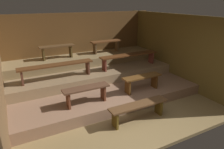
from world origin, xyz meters
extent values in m
cube|color=olive|center=(0.00, 2.20, -0.04)|extent=(6.09, 5.20, 0.08)
cube|color=brown|center=(0.00, 4.43, 1.16)|extent=(6.09, 0.06, 2.33)
cube|color=brown|center=(2.67, 2.20, 1.16)|extent=(0.06, 5.20, 2.33)
cube|color=#8E6A51|center=(0.00, 2.69, 0.14)|extent=(5.29, 3.41, 0.29)
cube|color=#8D7352|center=(0.00, 3.36, 0.43)|extent=(5.29, 2.08, 0.29)
cube|color=#957D52|center=(0.00, 3.85, 0.72)|extent=(5.29, 1.09, 0.29)
cube|color=brown|center=(0.14, 0.62, 0.42)|extent=(1.50, 0.31, 0.04)
cube|color=brown|center=(-0.49, 0.62, 0.20)|extent=(0.05, 0.25, 0.40)
cube|color=brown|center=(0.77, 0.62, 0.20)|extent=(0.05, 0.25, 0.40)
cube|color=brown|center=(-0.84, 1.49, 0.71)|extent=(1.17, 0.31, 0.04)
cube|color=brown|center=(-1.30, 1.49, 0.49)|extent=(0.05, 0.25, 0.40)
cube|color=brown|center=(-0.38, 1.49, 0.49)|extent=(0.05, 0.25, 0.40)
cube|color=brown|center=(0.84, 1.49, 0.71)|extent=(1.17, 0.31, 0.04)
cube|color=#553313|center=(0.38, 1.49, 0.49)|extent=(0.05, 0.25, 0.40)
cube|color=#553313|center=(1.30, 1.49, 0.49)|extent=(0.05, 0.25, 0.40)
cube|color=#563117|center=(-1.23, 2.80, 1.00)|extent=(2.13, 0.31, 0.04)
cube|color=#552F22|center=(-2.18, 2.80, 0.78)|extent=(0.05, 0.25, 0.40)
cube|color=#552F22|center=(-0.29, 2.80, 0.78)|extent=(0.05, 0.25, 0.40)
cube|color=#5B3217|center=(1.23, 2.80, 1.00)|extent=(2.13, 0.31, 0.04)
cube|color=brown|center=(0.29, 2.80, 0.78)|extent=(0.05, 0.25, 0.40)
cube|color=brown|center=(2.18, 2.80, 0.78)|extent=(0.05, 0.25, 0.40)
cube|color=brown|center=(-0.92, 3.95, 1.29)|extent=(1.16, 0.31, 0.04)
cube|color=#4F3D1C|center=(-1.38, 3.95, 1.07)|extent=(0.05, 0.25, 0.40)
cube|color=#4F3D1C|center=(-0.46, 3.95, 1.07)|extent=(0.05, 0.25, 0.40)
cube|color=brown|center=(0.92, 3.95, 1.29)|extent=(1.16, 0.31, 0.04)
cube|color=brown|center=(0.46, 3.95, 1.07)|extent=(0.05, 0.25, 0.40)
cube|color=brown|center=(1.38, 3.95, 1.07)|extent=(0.05, 0.25, 0.40)
camera|label=1|loc=(-2.39, -2.84, 2.75)|focal=32.44mm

